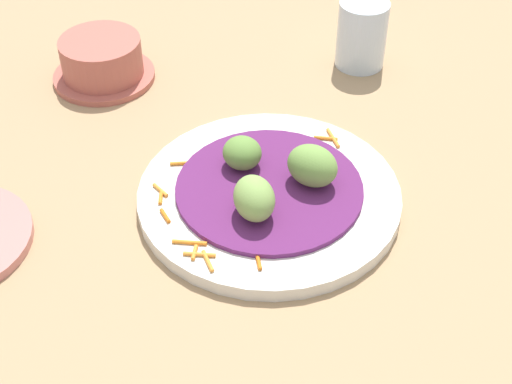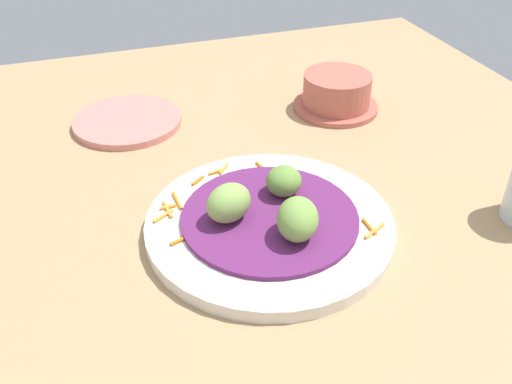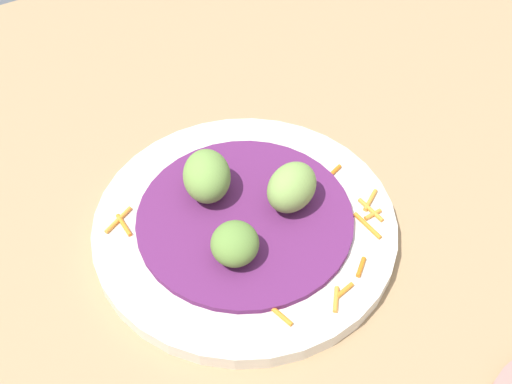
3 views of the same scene
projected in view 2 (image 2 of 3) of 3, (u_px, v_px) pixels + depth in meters
The scene contains 9 objects.
table_surface at pixel (239, 215), 67.02cm from camera, with size 110.00×110.00×2.00cm, color tan.
main_plate at pixel (270, 225), 62.60cm from camera, with size 27.67×27.67×1.57cm, color silver.
cabbage_bed at pixel (270, 217), 61.98cm from camera, with size 19.69×19.69×0.58cm, color #60235B.
carrot_garnish at pixel (231, 202), 64.44cm from camera, with size 18.96×23.91×0.40cm.
guac_scoop_left at pixel (229, 203), 60.07cm from camera, with size 5.29×4.05×4.25cm, color #84A851.
guac_scoop_center at pixel (298, 219), 57.66cm from camera, with size 4.33×5.47×4.38cm, color #759E47.
guac_scoop_right at pixel (284, 181), 64.22cm from camera, with size 4.09×4.29×3.42cm, color olive.
side_plate_small at pixel (128, 121), 83.08cm from camera, with size 15.93×15.93×1.02cm, color tan.
terracotta_bowl at pixel (337, 93), 85.90cm from camera, with size 13.06×13.06×5.66cm.
Camera 2 is at (-50.94, 15.21, 41.96)cm, focal length 39.34 mm.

